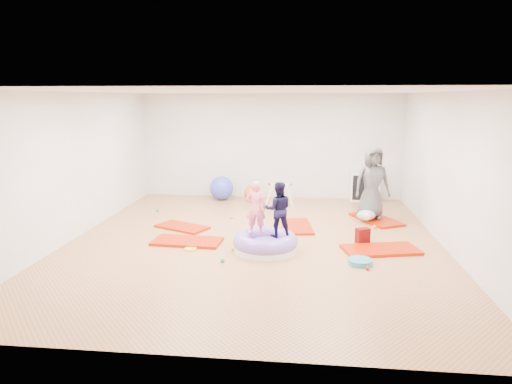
# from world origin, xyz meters

# --- Properties ---
(room) EXTENTS (7.01, 8.01, 2.81)m
(room) POSITION_xyz_m (0.00, 0.00, 1.40)
(room) COLOR #C38644
(room) RESTS_ON ground
(gym_mat_front_left) EXTENTS (1.31, 0.71, 0.05)m
(gym_mat_front_left) POSITION_xyz_m (-1.25, -0.22, 0.03)
(gym_mat_front_left) COLOR #C12200
(gym_mat_front_left) RESTS_ON ground
(gym_mat_mid_left) EXTENTS (1.23, 0.97, 0.05)m
(gym_mat_mid_left) POSITION_xyz_m (-1.61, 0.74, 0.02)
(gym_mat_mid_left) COLOR #C12200
(gym_mat_mid_left) RESTS_ON ground
(gym_mat_center_back) EXTENTS (0.74, 1.23, 0.05)m
(gym_mat_center_back) POSITION_xyz_m (0.79, 1.03, 0.02)
(gym_mat_center_back) COLOR #C12200
(gym_mat_center_back) RESTS_ON ground
(gym_mat_right) EXTENTS (1.44, 0.95, 0.06)m
(gym_mat_right) POSITION_xyz_m (2.31, -0.33, 0.03)
(gym_mat_right) COLOR #C12200
(gym_mat_right) RESTS_ON ground
(gym_mat_rear_right) EXTENTS (1.14, 1.42, 0.05)m
(gym_mat_rear_right) POSITION_xyz_m (2.54, 1.77, 0.03)
(gym_mat_rear_right) COLOR #C12200
(gym_mat_rear_right) RESTS_ON ground
(inflatable_cushion) EXTENTS (1.16, 1.16, 0.36)m
(inflatable_cushion) POSITION_xyz_m (0.26, -0.54, 0.14)
(inflatable_cushion) COLOR white
(inflatable_cushion) RESTS_ON ground
(child_pink) EXTENTS (0.37, 0.26, 0.98)m
(child_pink) POSITION_xyz_m (0.08, -0.48, 0.82)
(child_pink) COLOR pink
(child_pink) RESTS_ON inflatable_cushion
(child_navy) EXTENTS (0.52, 0.42, 0.98)m
(child_navy) POSITION_xyz_m (0.48, -0.55, 0.82)
(child_navy) COLOR black
(child_navy) RESTS_ON inflatable_cushion
(adult_caregiver) EXTENTS (0.87, 0.66, 1.60)m
(adult_caregiver) POSITION_xyz_m (2.41, 1.80, 0.85)
(adult_caregiver) COLOR #48494E
(adult_caregiver) RESTS_ON gym_mat_rear_right
(infant) EXTENTS (0.40, 0.41, 0.23)m
(infant) POSITION_xyz_m (2.29, 1.54, 0.17)
(infant) COLOR #8DB6CC
(infant) RESTS_ON gym_mat_rear_right
(ball_pit_balls) EXTENTS (5.04, 3.38, 0.07)m
(ball_pit_balls) POSITION_xyz_m (0.06, 0.28, 0.04)
(ball_pit_balls) COLOR red
(ball_pit_balls) RESTS_ON ground
(exercise_ball_blue) EXTENTS (0.64, 0.64, 0.64)m
(exercise_ball_blue) POSITION_xyz_m (-1.27, 3.49, 0.32)
(exercise_ball_blue) COLOR blue
(exercise_ball_blue) RESTS_ON ground
(exercise_ball_orange) EXTENTS (0.41, 0.41, 0.41)m
(exercise_ball_orange) POSITION_xyz_m (-0.45, 3.45, 0.21)
(exercise_ball_orange) COLOR #DB5926
(exercise_ball_orange) RESTS_ON ground
(infant_play_gym) EXTENTS (0.73, 0.69, 0.56)m
(infant_play_gym) POSITION_xyz_m (0.32, 3.02, 0.37)
(infant_play_gym) COLOR white
(infant_play_gym) RESTS_ON ground
(cube_shelf) EXTENTS (0.76, 0.37, 0.76)m
(cube_shelf) POSITION_xyz_m (2.51, 3.79, 0.38)
(cube_shelf) COLOR white
(cube_shelf) RESTS_ON ground
(balance_disc) EXTENTS (0.40, 0.40, 0.09)m
(balance_disc) POSITION_xyz_m (1.87, -1.04, 0.04)
(balance_disc) COLOR teal
(balance_disc) RESTS_ON ground
(backpack) EXTENTS (0.29, 0.24, 0.29)m
(backpack) POSITION_xyz_m (2.04, 0.11, 0.14)
(backpack) COLOR #9C0706
(backpack) RESTS_ON ground
(yellow_toy) EXTENTS (0.22, 0.22, 0.03)m
(yellow_toy) POSITION_xyz_m (-1.09, -0.63, 0.02)
(yellow_toy) COLOR yellow
(yellow_toy) RESTS_ON ground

